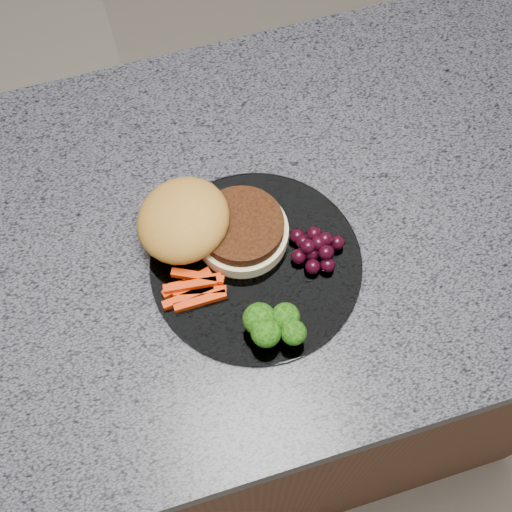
{
  "coord_description": "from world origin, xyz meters",
  "views": [
    {
      "loc": [
        -0.04,
        -0.41,
        1.69
      ],
      "look_at": [
        0.07,
        -0.06,
        0.93
      ],
      "focal_mm": 50.0,
      "sensor_mm": 36.0,
      "label": 1
    }
  ],
  "objects_px": {
    "burger": "(204,226)",
    "grape_bunch": "(316,248)",
    "island_cabinet": "(211,356)",
    "plate": "(256,264)"
  },
  "relations": [
    {
      "from": "burger",
      "to": "grape_bunch",
      "type": "xyz_separation_m",
      "value": [
        0.12,
        -0.06,
        -0.01
      ]
    },
    {
      "from": "island_cabinet",
      "to": "plate",
      "type": "relative_size",
      "value": 4.62
    },
    {
      "from": "plate",
      "to": "burger",
      "type": "xyz_separation_m",
      "value": [
        -0.05,
        0.05,
        0.03
      ]
    },
    {
      "from": "island_cabinet",
      "to": "grape_bunch",
      "type": "distance_m",
      "value": 0.51
    },
    {
      "from": "island_cabinet",
      "to": "burger",
      "type": "height_order",
      "value": "burger"
    },
    {
      "from": "burger",
      "to": "grape_bunch",
      "type": "bearing_deg",
      "value": -13.77
    },
    {
      "from": "plate",
      "to": "grape_bunch",
      "type": "height_order",
      "value": "grape_bunch"
    },
    {
      "from": "island_cabinet",
      "to": "grape_bunch",
      "type": "bearing_deg",
      "value": -24.34
    },
    {
      "from": "grape_bunch",
      "to": "plate",
      "type": "bearing_deg",
      "value": 173.81
    },
    {
      "from": "grape_bunch",
      "to": "burger",
      "type": "bearing_deg",
      "value": 153.01
    }
  ]
}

